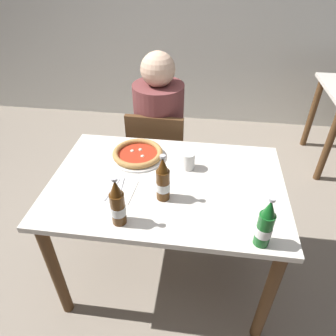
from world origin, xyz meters
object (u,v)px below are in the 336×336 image
paper_cup (188,161)px  chair_behind_table (158,156)px  beer_bottle_center (118,204)px  beer_bottle_right (163,181)px  beer_bottle_left (265,225)px  napkin_with_cutlery (116,190)px  pizza_margherita_near (138,154)px  diner_seated (159,140)px  dining_table_main (167,198)px

paper_cup → chair_behind_table: bearing=117.3°
beer_bottle_center → beer_bottle_right: bearing=47.1°
beer_bottle_right → beer_bottle_left: bearing=-26.5°
beer_bottle_right → napkin_with_cutlery: beer_bottle_right is taller
pizza_margherita_near → beer_bottle_left: bearing=-40.4°
diner_seated → beer_bottle_right: diner_seated is taller
pizza_margherita_near → diner_seated: bearing=84.3°
beer_bottle_center → paper_cup: bearing=58.8°
chair_behind_table → diner_seated: size_ratio=0.70×
dining_table_main → beer_bottle_left: size_ratio=4.86×
pizza_margherita_near → beer_bottle_right: beer_bottle_right is taller
pizza_margherita_near → beer_bottle_center: (0.03, -0.50, 0.08)m
diner_seated → chair_behind_table: bearing=-92.2°
pizza_margherita_near → napkin_with_cutlery: size_ratio=1.60×
chair_behind_table → napkin_with_cutlery: (-0.09, -0.71, 0.27)m
napkin_with_cutlery → beer_bottle_center: bearing=-70.1°
dining_table_main → pizza_margherita_near: pizza_margherita_near is taller
beer_bottle_center → pizza_margherita_near: bearing=93.1°
paper_cup → beer_bottle_right: bearing=-110.6°
napkin_with_cutlery → paper_cup: bearing=34.9°
dining_table_main → paper_cup: size_ratio=12.63×
beer_bottle_left → napkin_with_cutlery: (-0.68, 0.24, -0.10)m
dining_table_main → diner_seated: diner_seated is taller
beer_bottle_right → napkin_with_cutlery: size_ratio=1.28×
diner_seated → beer_bottle_center: 1.00m
napkin_with_cutlery → paper_cup: paper_cup is taller
beer_bottle_left → beer_bottle_center: size_ratio=1.00×
chair_behind_table → napkin_with_cutlery: chair_behind_table is taller
beer_bottle_center → paper_cup: 0.51m
pizza_margherita_near → beer_bottle_center: size_ratio=1.25×
dining_table_main → paper_cup: (0.10, 0.13, 0.16)m
dining_table_main → diner_seated: (-0.15, 0.66, -0.05)m
beer_bottle_left → dining_table_main: bearing=142.2°
chair_behind_table → dining_table_main: bearing=105.3°
diner_seated → beer_bottle_center: (-0.02, -0.96, 0.27)m
paper_cup → pizza_margherita_near: bearing=167.6°
chair_behind_table → paper_cup: chair_behind_table is taller
chair_behind_table → beer_bottle_right: size_ratio=3.44×
diner_seated → beer_bottle_right: size_ratio=4.89×
napkin_with_cutlery → dining_table_main: bearing=23.3°
paper_cup → beer_bottle_center: bearing=-121.2°
beer_bottle_center → diner_seated: bearing=88.8°
beer_bottle_left → napkin_with_cutlery: size_ratio=1.28×
dining_table_main → napkin_with_cutlery: napkin_with_cutlery is taller
beer_bottle_left → paper_cup: size_ratio=2.60×
dining_table_main → beer_bottle_center: bearing=-118.8°
paper_cup → beer_bottle_left: bearing=-54.2°
pizza_margherita_near → beer_bottle_left: size_ratio=1.25×
beer_bottle_left → beer_bottle_right: bearing=153.5°
diner_seated → napkin_with_cutlery: diner_seated is taller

